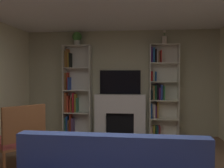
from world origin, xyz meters
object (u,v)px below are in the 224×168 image
tv (120,82)px  bookshelf_right (160,91)px  fireplace (120,114)px  armchair (20,137)px  bookshelf_left (74,93)px  potted_plant (77,38)px  vase_with_flowers (164,39)px

tv → bookshelf_right: size_ratio=0.45×
fireplace → tv: tv is taller
fireplace → tv: bearing=90.0°
armchair → bookshelf_right: bearing=43.8°
bookshelf_left → potted_plant: 1.37m
tv → potted_plant: (-1.05, -0.12, 1.09)m
fireplace → vase_with_flowers: size_ratio=4.02×
potted_plant → fireplace: bearing=2.5°
bookshelf_right → armchair: 3.36m
tv → vase_with_flowers: 1.48m
potted_plant → vase_with_flowers: 2.11m
tv → bookshelf_left: bearing=-176.0°
bookshelf_left → armchair: size_ratio=2.15×
bookshelf_left → armchair: bearing=-96.8°
bookshelf_right → fireplace: bearing=179.3°
bookshelf_right → vase_with_flowers: (0.08, -0.03, 1.24)m
fireplace → bookshelf_right: 1.13m
potted_plant → bookshelf_left: bearing=155.4°
armchair → fireplace: bearing=58.4°
tv → bookshelf_right: (0.97, -0.09, -0.21)m
vase_with_flowers → armchair: (-2.47, -2.26, -1.82)m
fireplace → armchair: size_ratio=1.31×
potted_plant → armchair: 2.96m
bookshelf_left → bookshelf_right: size_ratio=1.00×
armchair → tv: bearing=59.2°
fireplace → bookshelf_left: 1.25m
tv → bookshelf_left: size_ratio=0.45×
tv → armchair: size_ratio=0.97×
potted_plant → vase_with_flowers: bearing=0.0°
fireplace → tv: (0.00, 0.07, 0.78)m
potted_plant → vase_with_flowers: (2.11, 0.00, -0.06)m
armchair → potted_plant: bearing=80.9°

